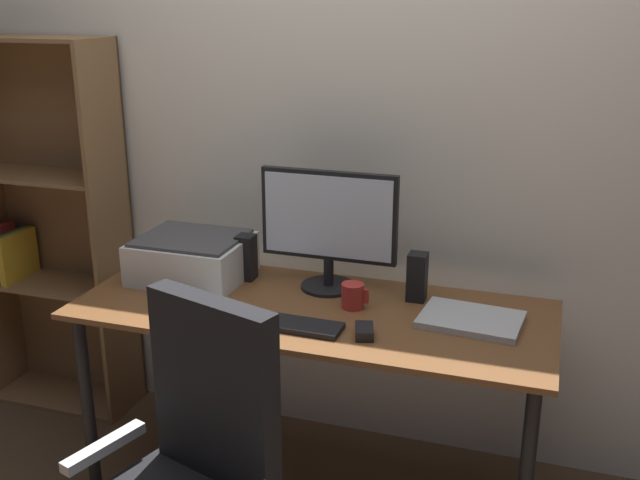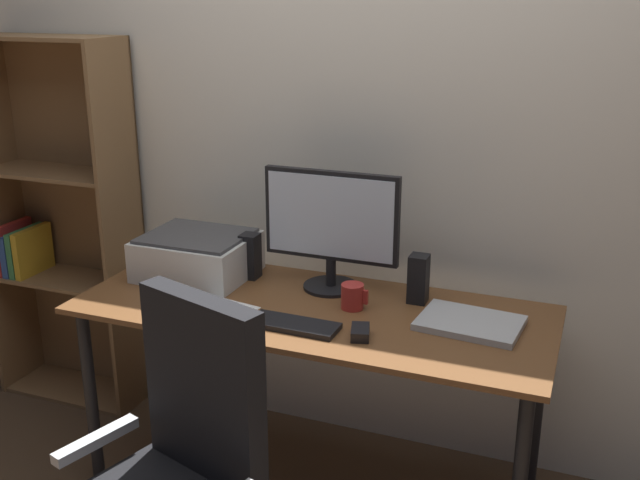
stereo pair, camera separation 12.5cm
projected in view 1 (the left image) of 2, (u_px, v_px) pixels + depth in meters
back_wall at (354, 120)px, 2.79m from camera, size 6.40×0.10×2.60m
desk at (312, 331)px, 2.55m from camera, size 1.62×0.65×0.74m
monitor at (329, 223)px, 2.61m from camera, size 0.49×0.20×0.43m
keyboard at (297, 325)px, 2.36m from camera, size 0.29×0.12×0.02m
mouse at (364, 331)px, 2.30m from camera, size 0.08×0.11×0.03m
coffee_mug at (353, 296)px, 2.51m from camera, size 0.09×0.08×0.09m
laptop at (471, 319)px, 2.40m from camera, size 0.34×0.26×0.02m
speaker_left at (246, 257)px, 2.75m from camera, size 0.06×0.07×0.17m
speaker_right at (417, 277)px, 2.56m from camera, size 0.06×0.07×0.17m
printer at (192, 257)px, 2.76m from camera, size 0.40×0.34×0.16m
paper_sheet at (210, 319)px, 2.43m from camera, size 0.26×0.33×0.00m
bookshelf at (48, 231)px, 3.19m from camera, size 0.66×0.28×1.59m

